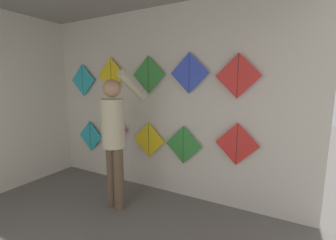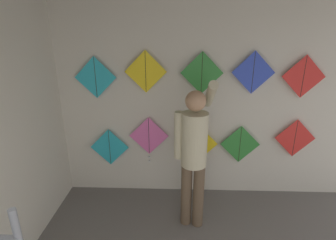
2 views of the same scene
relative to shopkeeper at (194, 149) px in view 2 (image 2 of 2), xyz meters
The scene contains 12 objects.
back_panel 0.84m from the shopkeeper, 82.49° to the left, with size 4.71×0.06×2.80m, color beige.
shopkeeper is the anchor object (origin of this frame).
kite_0 1.40m from the shopkeeper, 150.50° to the left, with size 0.56×0.01×0.56m.
kite_1 0.91m from the shopkeeper, 131.93° to the left, with size 0.56×0.04×0.70m.
kite_2 0.72m from the shopkeeper, 81.03° to the left, with size 0.56×0.01×0.56m.
kite_3 1.00m from the shopkeeper, 43.51° to the left, with size 0.56×0.01×0.56m.
kite_4 1.62m from the shopkeeper, 24.58° to the left, with size 0.56×0.01×0.56m.
kite_5 1.63m from the shopkeeper, 152.70° to the left, with size 0.56×0.01×0.56m.
kite_6 1.21m from the shopkeeper, 132.89° to the left, with size 0.56×0.01×0.56m.
kite_7 1.03m from the shopkeeper, 80.09° to the left, with size 0.56×0.01×0.56m.
kite_8 1.30m from the shopkeeper, 40.54° to the left, with size 0.56×0.01×0.56m.
kite_9 1.75m from the shopkeeper, 25.01° to the left, with size 0.56×0.01×0.56m.
Camera 2 is at (-0.31, 0.31, 2.39)m, focal length 28.00 mm.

